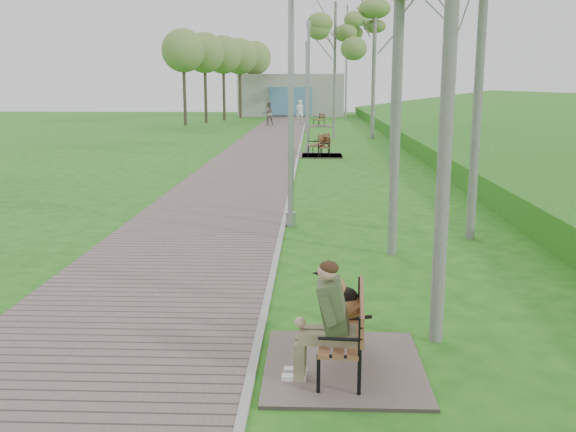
{
  "coord_description": "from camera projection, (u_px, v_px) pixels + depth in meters",
  "views": [
    {
      "loc": [
        0.64,
        -12.47,
        3.05
      ],
      "look_at": [
        0.26,
        -2.78,
        1.05
      ],
      "focal_mm": 40.0,
      "sensor_mm": 36.0,
      "label": 1
    }
  ],
  "objects": [
    {
      "name": "pedestrian_near",
      "position": [
        300.0,
        112.0,
        50.72
      ],
      "size": [
        0.75,
        0.57,
        1.84
      ],
      "primitive_type": "imported",
      "rotation": [
        0.0,
        0.0,
        3.35
      ],
      "color": "white",
      "rests_on": "ground"
    },
    {
      "name": "birch_mid_c",
      "position": [
        335.0,
        27.0,
        35.48
      ],
      "size": [
        2.4,
        2.4,
        7.81
      ],
      "color": "silver",
      "rests_on": "ground"
    },
    {
      "name": "walkway",
      "position": [
        268.0,
        143.0,
        33.95
      ],
      "size": [
        3.5,
        67.0,
        0.04
      ],
      "primitive_type": "cube",
      "color": "#6C5E57",
      "rests_on": "ground"
    },
    {
      "name": "lamp_post_third",
      "position": [
        306.0,
        90.0,
        41.79
      ],
      "size": [
        0.22,
        0.22,
        5.77
      ],
      "color": "#979A9F",
      "rests_on": "ground"
    },
    {
      "name": "lamp_post_near",
      "position": [
        291.0,
        107.0,
        13.51
      ],
      "size": [
        0.21,
        0.21,
        5.51
      ],
      "color": "#979A9F",
      "rests_on": "ground"
    },
    {
      "name": "embankment",
      "position": [
        541.0,
        147.0,
        31.97
      ],
      "size": [
        14.0,
        70.0,
        1.6
      ],
      "primitive_type": "cube",
      "color": "#459528",
      "rests_on": "ground"
    },
    {
      "name": "birch_distant_a",
      "position": [
        347.0,
        27.0,
        53.06
      ],
      "size": [
        2.51,
        2.51,
        9.83
      ],
      "color": "silver",
      "rests_on": "ground"
    },
    {
      "name": "lamp_post_second",
      "position": [
        308.0,
        92.0,
        28.92
      ],
      "size": [
        0.22,
        0.22,
        5.81
      ],
      "color": "#979A9F",
      "rests_on": "ground"
    },
    {
      "name": "ground",
      "position": [
        280.0,
        239.0,
        12.85
      ],
      "size": [
        120.0,
        120.0,
        0.0
      ],
      "primitive_type": "plane",
      "color": "#1F6216",
      "rests_on": "ground"
    },
    {
      "name": "bench_main",
      "position": [
        336.0,
        333.0,
        6.9
      ],
      "size": [
        1.73,
        1.92,
        1.51
      ],
      "color": "#6C5E57",
      "rests_on": "ground"
    },
    {
      "name": "kerb",
      "position": [
        301.0,
        143.0,
        33.89
      ],
      "size": [
        0.1,
        67.0,
        0.05
      ],
      "primitive_type": "cube",
      "color": "#999993",
      "rests_on": "ground"
    },
    {
      "name": "bench_third",
      "position": [
        321.0,
        152.0,
        27.61
      ],
      "size": [
        1.72,
        1.91,
        1.05
      ],
      "color": "#6C5E57",
      "rests_on": "ground"
    },
    {
      "name": "bench_far",
      "position": [
        319.0,
        123.0,
        47.39
      ],
      "size": [
        1.92,
        2.13,
        1.18
      ],
      "color": "#6C5E57",
      "rests_on": "ground"
    },
    {
      "name": "pedestrian_far",
      "position": [
        268.0,
        114.0,
        48.06
      ],
      "size": [
        0.97,
        0.82,
        1.77
      ],
      "primitive_type": "imported",
      "rotation": [
        0.0,
        0.0,
        3.33
      ],
      "color": "gray",
      "rests_on": "ground"
    },
    {
      "name": "birch_far_b",
      "position": [
        375.0,
        6.0,
        35.2
      ],
      "size": [
        2.98,
        2.98,
        9.22
      ],
      "color": "silver",
      "rests_on": "ground"
    },
    {
      "name": "bench_second",
      "position": [
        319.0,
        151.0,
        27.8
      ],
      "size": [
        1.94,
        2.16,
        1.19
      ],
      "color": "#6C5E57",
      "rests_on": "ground"
    },
    {
      "name": "building_north",
      "position": [
        291.0,
        95.0,
        62.39
      ],
      "size": [
        10.0,
        5.2,
        4.0
      ],
      "color": "#9E9E99",
      "rests_on": "ground"
    }
  ]
}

